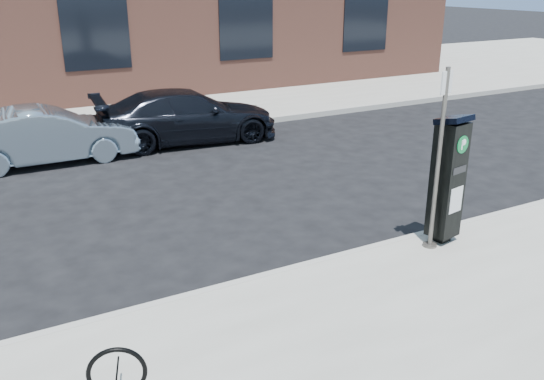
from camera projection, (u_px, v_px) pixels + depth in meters
ground at (307, 272)px, 8.06m from camera, size 120.00×120.00×0.00m
sidewalk_far at (89, 97)px, 19.55m from camera, size 60.00×12.00×0.15m
curb_near at (308, 268)px, 8.01m from camera, size 60.00×0.12×0.16m
curb_far at (140, 137)px, 14.63m from camera, size 60.00×0.12×0.16m
parking_kiosk at (448, 178)px, 8.34m from camera, size 0.51×0.47×1.94m
sign_pole at (438, 162)px, 8.05m from camera, size 0.23×0.21×2.62m
bike_rack at (117, 373)px, 5.34m from camera, size 0.55×0.21×0.56m
car_silver at (47, 135)px, 12.62m from camera, size 3.78×1.36×1.24m
car_dark at (187, 116)px, 14.25m from camera, size 4.67×2.28×1.31m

